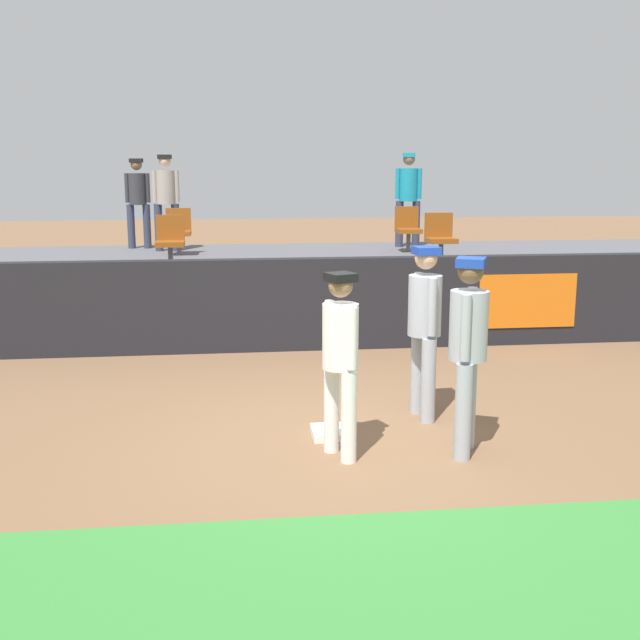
% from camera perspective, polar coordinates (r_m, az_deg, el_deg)
% --- Properties ---
extents(ground_plane, '(60.00, 60.00, 0.00)m').
position_cam_1_polar(ground_plane, '(7.95, 2.43, -8.71)').
color(ground_plane, brown).
extents(grass_foreground_strip, '(18.00, 2.80, 0.01)m').
position_cam_1_polar(grass_foreground_strip, '(5.24, 8.12, -20.16)').
color(grass_foreground_strip, '#388438').
rests_on(grass_foreground_strip, ground_plane).
extents(first_base, '(0.40, 0.40, 0.08)m').
position_cam_1_polar(first_base, '(8.04, 0.85, -8.15)').
color(first_base, white).
rests_on(first_base, ground_plane).
extents(player_fielder_home, '(0.43, 0.57, 1.75)m').
position_cam_1_polar(player_fielder_home, '(7.25, 1.47, -2.35)').
color(player_fielder_home, white).
rests_on(player_fielder_home, ground_plane).
extents(player_runner_visitor, '(0.39, 0.52, 1.86)m').
position_cam_1_polar(player_runner_visitor, '(8.42, 7.58, -0.01)').
color(player_runner_visitor, '#9EA3AD').
rests_on(player_runner_visitor, ground_plane).
extents(player_coach_visitor, '(0.47, 0.49, 1.88)m').
position_cam_1_polar(player_coach_visitor, '(7.42, 10.67, -1.60)').
color(player_coach_visitor, '#9EA3AD').
rests_on(player_coach_visitor, ground_plane).
extents(field_wall, '(18.00, 0.26, 1.35)m').
position_cam_1_polar(field_wall, '(11.50, -0.55, 1.16)').
color(field_wall, black).
rests_on(field_wall, ground_plane).
extents(bleacher_platform, '(18.00, 4.80, 1.05)m').
position_cam_1_polar(bleacher_platform, '(14.05, -1.76, 2.43)').
color(bleacher_platform, '#59595E').
rests_on(bleacher_platform, ground_plane).
extents(seat_front_right, '(0.47, 0.44, 0.84)m').
position_cam_1_polar(seat_front_right, '(13.22, 8.71, 6.07)').
color(seat_front_right, '#4C4C51').
rests_on(seat_front_right, bleacher_platform).
extents(seat_back_right, '(0.44, 0.44, 0.84)m').
position_cam_1_polar(seat_back_right, '(14.93, 6.38, 6.74)').
color(seat_back_right, '#4C4C51').
rests_on(seat_back_right, bleacher_platform).
extents(seat_back_left, '(0.45, 0.44, 0.84)m').
position_cam_1_polar(seat_back_left, '(14.56, -10.22, 6.52)').
color(seat_back_left, '#4C4C51').
rests_on(seat_back_left, bleacher_platform).
extents(seat_front_left, '(0.44, 0.44, 0.84)m').
position_cam_1_polar(seat_front_left, '(12.78, -10.80, 5.81)').
color(seat_front_left, '#4C4C51').
rests_on(seat_front_left, bleacher_platform).
extents(spectator_hooded, '(0.48, 0.35, 1.72)m').
position_cam_1_polar(spectator_hooded, '(15.78, -13.07, 8.70)').
color(spectator_hooded, '#33384C').
rests_on(spectator_hooded, bleacher_platform).
extents(spectator_capped, '(0.50, 0.36, 1.80)m').
position_cam_1_polar(spectator_capped, '(15.21, -11.10, 8.84)').
color(spectator_capped, '#33384C').
rests_on(spectator_capped, bleacher_platform).
extents(spectator_casual, '(0.51, 0.41, 1.83)m').
position_cam_1_polar(spectator_casual, '(15.74, 6.42, 9.14)').
color(spectator_casual, '#33384C').
rests_on(spectator_casual, bleacher_platform).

